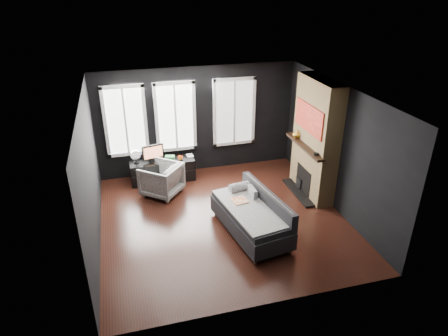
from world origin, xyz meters
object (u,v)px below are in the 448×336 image
object	(u,v)px
sofa	(251,214)
mug	(180,158)
armchair	(161,178)
media_console	(163,170)
book	(187,152)
monitor	(153,152)
mantel_vase	(297,134)

from	to	relation	value
sofa	mug	world-z (taller)	sofa
armchair	media_console	distance (m)	0.70
armchair	media_console	world-z (taller)	armchair
media_console	book	bearing A→B (deg)	7.22
monitor	mug	size ratio (longest dim) A/B	4.30
sofa	mantel_vase	distance (m)	2.49
book	mug	bearing A→B (deg)	-138.02
sofa	armchair	xyz separation A→B (m)	(-1.50, 2.01, -0.01)
sofa	monitor	xyz separation A→B (m)	(-1.59, 2.71, 0.36)
mug	book	xyz separation A→B (m)	(0.19, 0.17, 0.05)
sofa	armchair	distance (m)	2.51
sofa	armchair	world-z (taller)	sofa
sofa	book	distance (m)	2.88
mantel_vase	book	bearing A→B (deg)	154.75
mug	media_console	bearing A→B (deg)	169.43
media_console	monitor	distance (m)	0.55
media_console	mug	distance (m)	0.56
monitor	book	distance (m)	0.84
media_console	book	distance (m)	0.74
armchair	book	world-z (taller)	armchair
media_console	monitor	size ratio (longest dim) A/B	2.90
monitor	mantel_vase	bearing A→B (deg)	-31.34
sofa	book	world-z (taller)	sofa
monitor	mantel_vase	distance (m)	3.46
armchair	book	size ratio (longest dim) A/B	3.73
mantel_vase	media_console	bearing A→B (deg)	160.94
media_console	mantel_vase	world-z (taller)	mantel_vase
monitor	book	bearing A→B (deg)	-8.72
book	mantel_vase	size ratio (longest dim) A/B	1.11
sofa	monitor	size ratio (longest dim) A/B	3.63
sofa	media_console	world-z (taller)	sofa
monitor	mantel_vase	size ratio (longest dim) A/B	2.71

